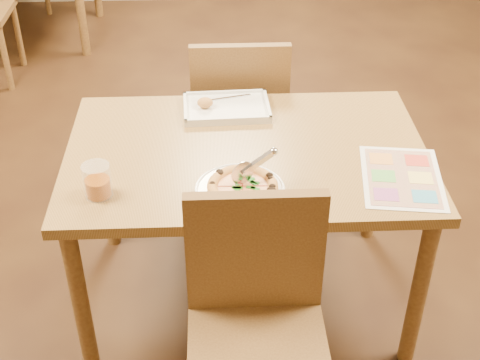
{
  "coord_description": "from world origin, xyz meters",
  "views": [
    {
      "loc": [
        -0.11,
        -2.02,
        2.02
      ],
      "look_at": [
        -0.03,
        -0.26,
        0.77
      ],
      "focal_mm": 50.0,
      "sensor_mm": 36.0,
      "label": 1
    }
  ],
  "objects_px": {
    "dining_table": "(246,170)",
    "pizza": "(243,187)",
    "plate": "(240,190)",
    "menu": "(402,177)",
    "pizza_cutter": "(253,166)",
    "glass_tumbler": "(97,183)",
    "chair_near": "(257,302)",
    "chair_far": "(239,106)",
    "appetizer_tray": "(225,108)"
  },
  "relations": [
    {
      "from": "plate",
      "to": "pizza_cutter",
      "type": "height_order",
      "value": "pizza_cutter"
    },
    {
      "from": "plate",
      "to": "pizza",
      "type": "xyz_separation_m",
      "value": [
        0.01,
        -0.01,
        0.02
      ]
    },
    {
      "from": "chair_far",
      "to": "pizza",
      "type": "distance_m",
      "value": 0.89
    },
    {
      "from": "chair_near",
      "to": "chair_far",
      "type": "height_order",
      "value": "same"
    },
    {
      "from": "glass_tumbler",
      "to": "plate",
      "type": "bearing_deg",
      "value": -0.79
    },
    {
      "from": "pizza",
      "to": "appetizer_tray",
      "type": "xyz_separation_m",
      "value": [
        -0.04,
        0.55,
        -0.02
      ]
    },
    {
      "from": "pizza_cutter",
      "to": "appetizer_tray",
      "type": "xyz_separation_m",
      "value": [
        -0.08,
        0.52,
        -0.08
      ]
    },
    {
      "from": "appetizer_tray",
      "to": "pizza",
      "type": "bearing_deg",
      "value": -85.5
    },
    {
      "from": "plate",
      "to": "pizza_cutter",
      "type": "relative_size",
      "value": 1.99
    },
    {
      "from": "chair_near",
      "to": "pizza",
      "type": "bearing_deg",
      "value": 94.47
    },
    {
      "from": "plate",
      "to": "glass_tumbler",
      "type": "relative_size",
      "value": 2.59
    },
    {
      "from": "pizza_cutter",
      "to": "glass_tumbler",
      "type": "height_order",
      "value": "pizza_cutter"
    },
    {
      "from": "chair_far",
      "to": "plate",
      "type": "height_order",
      "value": "chair_far"
    },
    {
      "from": "dining_table",
      "to": "menu",
      "type": "bearing_deg",
      "value": -20.88
    },
    {
      "from": "chair_far",
      "to": "menu",
      "type": "xyz_separation_m",
      "value": [
        0.52,
        -0.8,
        0.16
      ]
    },
    {
      "from": "pizza_cutter",
      "to": "glass_tumbler",
      "type": "relative_size",
      "value": 1.3
    },
    {
      "from": "glass_tumbler",
      "to": "chair_far",
      "type": "bearing_deg",
      "value": 59.82
    },
    {
      "from": "chair_far",
      "to": "glass_tumbler",
      "type": "distance_m",
      "value": 1.0
    },
    {
      "from": "chair_near",
      "to": "glass_tumbler",
      "type": "height_order",
      "value": "chair_near"
    },
    {
      "from": "pizza",
      "to": "chair_near",
      "type": "bearing_deg",
      "value": -85.53
    },
    {
      "from": "pizza",
      "to": "pizza_cutter",
      "type": "relative_size",
      "value": 1.57
    },
    {
      "from": "plate",
      "to": "menu",
      "type": "height_order",
      "value": "plate"
    },
    {
      "from": "dining_table",
      "to": "chair_near",
      "type": "xyz_separation_m",
      "value": [
        0.0,
        -0.6,
        -0.07
      ]
    },
    {
      "from": "pizza_cutter",
      "to": "glass_tumbler",
      "type": "bearing_deg",
      "value": 153.82
    },
    {
      "from": "chair_far",
      "to": "dining_table",
      "type": "bearing_deg",
      "value": 90.0
    },
    {
      "from": "menu",
      "to": "plate",
      "type": "bearing_deg",
      "value": -173.99
    },
    {
      "from": "plate",
      "to": "glass_tumbler",
      "type": "height_order",
      "value": "glass_tumbler"
    },
    {
      "from": "plate",
      "to": "menu",
      "type": "bearing_deg",
      "value": 6.01
    },
    {
      "from": "dining_table",
      "to": "glass_tumbler",
      "type": "bearing_deg",
      "value": -153.28
    },
    {
      "from": "chair_far",
      "to": "pizza_cutter",
      "type": "xyz_separation_m",
      "value": [
        0.01,
        -0.83,
        0.24
      ]
    },
    {
      "from": "plate",
      "to": "appetizer_tray",
      "type": "relative_size",
      "value": 0.86
    },
    {
      "from": "chair_far",
      "to": "plate",
      "type": "xyz_separation_m",
      "value": [
        -0.03,
        -0.86,
        0.16
      ]
    },
    {
      "from": "dining_table",
      "to": "pizza_cutter",
      "type": "distance_m",
      "value": 0.29
    },
    {
      "from": "chair_far",
      "to": "pizza_cutter",
      "type": "height_order",
      "value": "chair_far"
    },
    {
      "from": "pizza",
      "to": "pizza_cutter",
      "type": "xyz_separation_m",
      "value": [
        0.04,
        0.03,
        0.06
      ]
    },
    {
      "from": "dining_table",
      "to": "pizza_cutter",
      "type": "xyz_separation_m",
      "value": [
        0.01,
        -0.23,
        0.17
      ]
    },
    {
      "from": "plate",
      "to": "menu",
      "type": "xyz_separation_m",
      "value": [
        0.55,
        0.06,
        -0.01
      ]
    },
    {
      "from": "chair_near",
      "to": "pizza",
      "type": "xyz_separation_m",
      "value": [
        -0.03,
        0.34,
        0.18
      ]
    },
    {
      "from": "pizza_cutter",
      "to": "chair_near",
      "type": "bearing_deg",
      "value": -119.6
    },
    {
      "from": "pizza_cutter",
      "to": "plate",
      "type": "bearing_deg",
      "value": -178.98
    },
    {
      "from": "chair_near",
      "to": "pizza_cutter",
      "type": "relative_size",
      "value": 3.16
    },
    {
      "from": "dining_table",
      "to": "pizza",
      "type": "relative_size",
      "value": 5.57
    },
    {
      "from": "chair_near",
      "to": "plate",
      "type": "xyz_separation_m",
      "value": [
        -0.03,
        0.35,
        0.16
      ]
    },
    {
      "from": "pizza",
      "to": "appetizer_tray",
      "type": "height_order",
      "value": "appetizer_tray"
    },
    {
      "from": "chair_far",
      "to": "pizza_cutter",
      "type": "bearing_deg",
      "value": 90.61
    },
    {
      "from": "plate",
      "to": "appetizer_tray",
      "type": "height_order",
      "value": "appetizer_tray"
    },
    {
      "from": "menu",
      "to": "pizza",
      "type": "bearing_deg",
      "value": -172.98
    },
    {
      "from": "dining_table",
      "to": "plate",
      "type": "distance_m",
      "value": 0.27
    },
    {
      "from": "pizza",
      "to": "menu",
      "type": "bearing_deg",
      "value": 7.02
    },
    {
      "from": "dining_table",
      "to": "pizza",
      "type": "bearing_deg",
      "value": -95.7
    }
  ]
}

